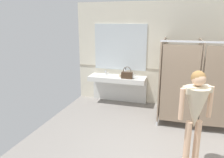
{
  "coord_description": "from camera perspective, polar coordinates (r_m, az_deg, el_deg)",
  "views": [
    {
      "loc": [
        -0.06,
        -3.72,
        2.46
      ],
      "look_at": [
        -1.42,
        0.75,
        1.22
      ],
      "focal_mm": 35.62,
      "sensor_mm": 36.0,
      "label": 1
    }
  ],
  "objects": [
    {
      "name": "vanity_counter",
      "position": [
        6.7,
        1.58,
        -1.01
      ],
      "size": [
        1.68,
        0.56,
        0.96
      ],
      "color": "silver",
      "rests_on": "ground_plane"
    },
    {
      "name": "person_standing",
      "position": [
        3.9,
        20.66,
        -6.88
      ],
      "size": [
        0.54,
        0.54,
        1.69
      ],
      "color": "#DBAD89",
      "rests_on": "ground_plane"
    },
    {
      "name": "bathroom_stalls",
      "position": [
        5.69,
        21.37,
        -0.31
      ],
      "size": [
        1.82,
        1.49,
        2.04
      ],
      "color": "#84705B",
      "rests_on": "ground_plane"
    },
    {
      "name": "handbag",
      "position": [
        6.33,
        3.88,
        1.07
      ],
      "size": [
        0.31,
        0.14,
        0.34
      ],
      "color": "#3F2D1E",
      "rests_on": "vanity_counter"
    },
    {
      "name": "soap_dispenser",
      "position": [
        6.65,
        3.48,
        1.69
      ],
      "size": [
        0.07,
        0.07,
        0.22
      ],
      "color": "white",
      "rests_on": "vanity_counter"
    },
    {
      "name": "paper_cup",
      "position": [
        6.48,
        2.15,
        0.85
      ],
      "size": [
        0.07,
        0.07,
        0.09
      ],
      "primitive_type": "cylinder",
      "color": "beige",
      "rests_on": "vanity_counter"
    },
    {
      "name": "wall_back",
      "position": [
        6.57,
        17.33,
        5.71
      ],
      "size": [
        6.2,
        0.12,
        2.97
      ],
      "primitive_type": "cube",
      "color": "beige",
      "rests_on": "ground_plane"
    },
    {
      "name": "mirror_panel",
      "position": [
        6.69,
        2.11,
        8.16
      ],
      "size": [
        1.58,
        0.02,
        1.36
      ],
      "primitive_type": "cube",
      "color": "silver",
      "rests_on": "wall_back"
    },
    {
      "name": "wall_back_tile_band",
      "position": [
        6.59,
        17.04,
        1.89
      ],
      "size": [
        6.2,
        0.01,
        0.06
      ],
      "primitive_type": "cube",
      "color": "#9E937F",
      "rests_on": "wall_back"
    }
  ]
}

